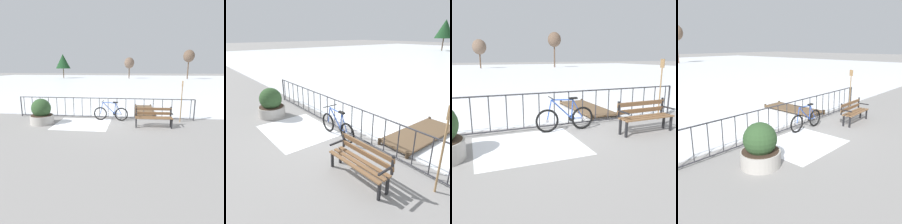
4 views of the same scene
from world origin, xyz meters
The scene contains 10 objects.
ground_plane centered at (0.00, 0.00, 0.00)m, with size 160.00×160.00×0.00m, color gray.
frozen_pond centered at (0.00, 28.40, 0.01)m, with size 80.00×56.00×0.03m, color white.
snow_patch centered at (-0.82, -1.20, 0.00)m, with size 2.50×2.08×0.01m, color white.
railing_fence centered at (0.00, 0.00, 0.56)m, with size 9.06×0.06×1.07m.
bicycle_near_railing centered at (0.42, -0.39, 0.37)m, with size 1.71×0.52×0.97m.
park_bench centered at (2.42, -1.27, 0.51)m, with size 1.61×0.53×0.89m.
oar_upright centered at (3.77, -0.34, 1.14)m, with size 0.04×0.16×1.98m.
wooden_dock centered at (2.13, 1.73, 0.12)m, with size 1.10×2.97×0.20m.
tree_far_west centered at (0.11, 38.28, 3.58)m, with size 2.30×2.30×4.87m.
tree_centre centered at (13.19, 37.22, 4.98)m, with size 2.40×2.40×6.36m.
Camera 3 is at (-2.03, -6.55, 2.06)m, focal length 39.07 mm.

